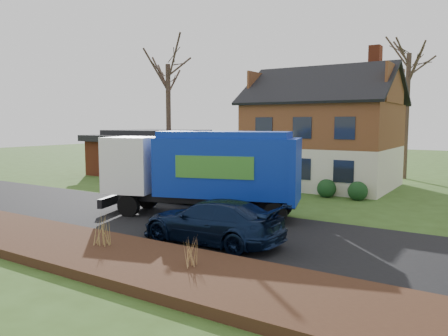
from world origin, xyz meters
The scene contains 12 objects.
ground centered at (0.00, 0.00, 0.00)m, with size 120.00×120.00×0.00m, color #324C19.
road centered at (0.00, 0.00, 0.01)m, with size 80.00×7.00×0.02m, color black.
mulch_verge centered at (0.00, -5.30, 0.15)m, with size 80.00×3.50×0.30m, color black.
main_house centered at (1.49, 13.91, 4.03)m, with size 12.95×8.95×9.26m.
ranch_house centered at (-12.00, 13.00, 1.81)m, with size 9.80×8.20×3.70m.
garbage_truck centered at (0.82, 1.63, 2.26)m, with size 9.47×5.03×3.92m.
silver_sedan centered at (-1.85, 3.87, 0.82)m, with size 1.73×4.96×1.63m, color #9FA2A6.
navy_wagon centered at (3.60, -1.86, 0.79)m, with size 2.21×5.42×1.57m, color black.
tree_front_west centered at (-8.44, 10.24, 9.74)m, with size 3.98×3.98×11.83m.
tree_back centered at (5.99, 21.07, 10.75)m, with size 4.07×4.07×12.89m.
grass_clump_mid centered at (1.35, -4.97, 0.83)m, with size 0.38×0.31×1.06m.
grass_clump_east centered at (5.03, -5.09, 0.70)m, with size 0.32×0.26×0.80m.
Camera 1 is at (12.26, -14.62, 4.33)m, focal length 35.00 mm.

